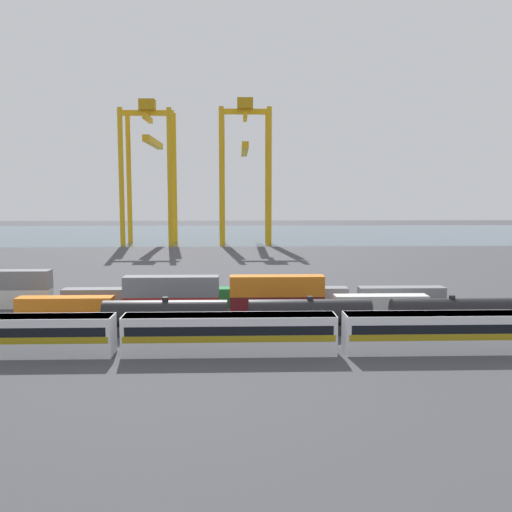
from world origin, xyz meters
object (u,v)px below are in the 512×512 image
Objects in this scene: shipping_container_5 at (381,305)px; gantry_crane_west at (150,157)px; passenger_train at (230,332)px; shipping_container_9 at (206,297)px; gantry_crane_central at (245,158)px; freight_tank_row at (381,316)px.

gantry_crane_west is (-45.81, 107.08, 25.48)m from shipping_container_5.
passenger_train is 23.86m from shipping_container_9.
passenger_train is 5.32× the size of shipping_container_5.
gantry_crane_central reaches higher than shipping_container_9.
gantry_crane_central is at bearing 98.49° from shipping_container_5.
freight_tank_row is at bearing -69.59° from gantry_crane_west.
passenger_train reaches higher than shipping_container_9.
shipping_container_5 is 112.23m from gantry_crane_central.
gantry_crane_west is at bearing 110.41° from freight_tank_row.
passenger_train is at bearing -155.38° from freight_tank_row.
passenger_train is 127.86m from gantry_crane_central.
gantry_crane_central is at bearing 96.66° from freight_tank_row.
freight_tank_row is 9.87m from shipping_container_5.
freight_tank_row is 121.02m from gantry_crane_central.
shipping_container_9 is at bearing 98.68° from passenger_train.
shipping_container_5 is (19.36, 17.32, -0.84)m from passenger_train.
gantry_crane_west reaches higher than freight_tank_row.
gantry_crane_central is (3.21, 125.45, 24.50)m from passenger_train.
freight_tank_row reaches higher than shipping_container_9.
freight_tank_row is 5.14× the size of shipping_container_5.
shipping_container_9 is 106.47m from gantry_crane_west.
passenger_train is 1.04× the size of freight_tank_row.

